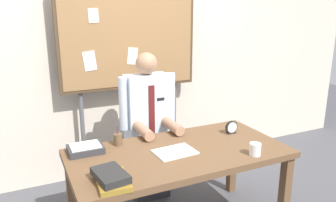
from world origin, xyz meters
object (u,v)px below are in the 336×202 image
(desk, at_px, (179,160))
(paper_tray, at_px, (85,149))
(desk_clock, at_px, (231,128))
(book_stack, at_px, (111,178))
(open_notebook, at_px, (175,152))
(person, at_px, (148,132))
(coffee_mug, at_px, (255,149))
(bulletin_board, at_px, (129,39))
(pen_holder, at_px, (118,139))

(desk, distance_m, paper_tray, 0.72)
(desk_clock, distance_m, paper_tray, 1.26)
(desk, distance_m, book_stack, 0.67)
(open_notebook, relative_size, desk_clock, 2.66)
(person, height_order, coffee_mug, person)
(open_notebook, distance_m, paper_tray, 0.68)
(desk, xyz_separation_m, person, (0.00, 0.65, 0.01))
(person, distance_m, bulletin_board, 0.96)
(desk_clock, distance_m, coffee_mug, 0.46)
(pen_holder, distance_m, paper_tray, 0.27)
(coffee_mug, relative_size, pen_holder, 0.59)
(book_stack, distance_m, pen_holder, 0.62)
(desk, xyz_separation_m, book_stack, (-0.61, -0.27, 0.12))
(coffee_mug, bearing_deg, paper_tray, 152.64)
(open_notebook, height_order, coffee_mug, coffee_mug)
(open_notebook, distance_m, desk_clock, 0.65)
(bulletin_board, distance_m, pen_holder, 1.15)
(desk, bearing_deg, book_stack, -156.42)
(person, distance_m, coffee_mug, 1.08)
(bulletin_board, relative_size, pen_holder, 12.91)
(bulletin_board, xyz_separation_m, pen_holder, (-0.39, -0.80, -0.72))
(book_stack, height_order, pen_holder, pen_holder)
(book_stack, bearing_deg, paper_tray, 95.47)
(person, xyz_separation_m, desk_clock, (0.59, -0.51, 0.12))
(desk, height_order, person, person)
(desk, xyz_separation_m, open_notebook, (-0.04, -0.02, 0.09))
(desk_clock, height_order, pen_holder, pen_holder)
(person, xyz_separation_m, coffee_mug, (0.48, -0.96, 0.12))
(person, relative_size, desk_clock, 12.25)
(pen_holder, bearing_deg, desk_clock, -10.16)
(person, height_order, paper_tray, person)
(bulletin_board, relative_size, desk_clock, 17.88)
(coffee_mug, distance_m, pen_holder, 1.07)
(book_stack, relative_size, desk_clock, 2.72)
(desk, height_order, bulletin_board, bulletin_board)
(bulletin_board, xyz_separation_m, desk_clock, (0.59, -0.98, -0.72))
(desk_clock, relative_size, pen_holder, 0.72)
(desk, relative_size, open_notebook, 5.46)
(book_stack, relative_size, pen_holder, 1.96)
(pen_holder, xyz_separation_m, paper_tray, (-0.27, -0.03, -0.02))
(pen_holder, bearing_deg, coffee_mug, -35.53)
(desk, xyz_separation_m, coffee_mug, (0.48, -0.31, 0.13))
(desk, bearing_deg, pen_holder, 141.65)
(bulletin_board, height_order, pen_holder, bulletin_board)
(open_notebook, height_order, desk_clock, desk_clock)
(bulletin_board, bearing_deg, paper_tray, -128.26)
(pen_holder, bearing_deg, desk, -38.35)
(desk, bearing_deg, coffee_mug, -33.08)
(desk_clock, bearing_deg, desk, -167.05)
(book_stack, bearing_deg, desk, 23.58)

